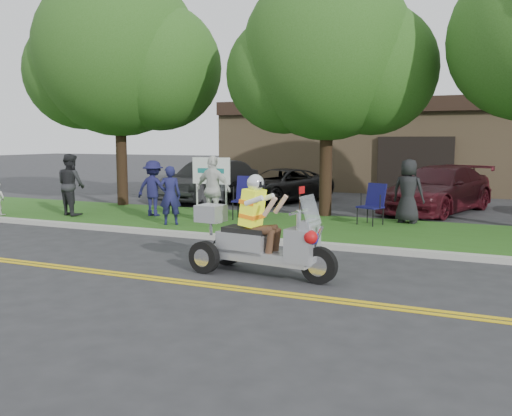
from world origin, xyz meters
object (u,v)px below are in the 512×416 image
at_px(lawn_chair_a, 373,201).
at_px(spectator_adult_right, 213,190).
at_px(spectator_adult_mid, 71,184).
at_px(parked_car_far_left, 215,178).
at_px(parked_car_right, 438,189).
at_px(lawn_chair_b, 246,195).
at_px(parked_car_mid, 280,185).
at_px(spectator_adult_left, 170,195).
at_px(trike_scooter, 257,240).
at_px(parked_car_left, 210,181).

distance_m(lawn_chair_a, spectator_adult_right, 4.16).
bearing_deg(lawn_chair_a, spectator_adult_mid, -144.28).
distance_m(spectator_adult_right, parked_car_far_left, 6.99).
bearing_deg(parked_car_right, spectator_adult_right, -113.67).
xyz_separation_m(lawn_chair_a, spectator_adult_mid, (-8.36, -1.80, 0.30)).
distance_m(spectator_adult_right, parked_car_right, 7.46).
xyz_separation_m(lawn_chair_b, parked_car_mid, (-0.90, 4.92, -0.16)).
height_order(lawn_chair_a, spectator_adult_mid, spectator_adult_mid).
xyz_separation_m(parked_car_mid, parked_car_right, (5.58, -0.63, 0.12)).
distance_m(spectator_adult_left, parked_car_far_left, 7.21).
relative_size(spectator_adult_mid, parked_car_right, 0.36).
bearing_deg(parked_car_right, lawn_chair_a, -88.05).
distance_m(lawn_chair_a, spectator_adult_left, 5.25).
xyz_separation_m(lawn_chair_a, parked_car_far_left, (-7.10, 4.67, 0.10)).
height_order(lawn_chair_a, spectator_adult_right, spectator_adult_right).
distance_m(trike_scooter, parked_car_left, 11.23).
distance_m(lawn_chair_b, spectator_adult_right, 1.24).
xyz_separation_m(lawn_chair_a, spectator_adult_right, (-3.86, -1.52, 0.29)).
xyz_separation_m(lawn_chair_a, parked_car_right, (1.24, 3.93, 0.03)).
distance_m(spectator_adult_mid, parked_car_far_left, 6.59).
distance_m(spectator_adult_left, parked_car_mid, 6.73).
distance_m(trike_scooter, parked_car_far_left, 12.12).
relative_size(parked_car_far_left, parked_car_mid, 1.08).
height_order(spectator_adult_mid, parked_car_left, spectator_adult_mid).
relative_size(lawn_chair_a, spectator_adult_mid, 0.59).
height_order(trike_scooter, lawn_chair_a, trike_scooter).
relative_size(lawn_chair_b, parked_car_mid, 0.27).
relative_size(lawn_chair_b, spectator_adult_mid, 0.66).
bearing_deg(spectator_adult_left, trike_scooter, 109.54).
relative_size(lawn_chair_a, spectator_adult_right, 0.60).
xyz_separation_m(spectator_adult_left, spectator_adult_right, (0.92, 0.63, 0.12)).
xyz_separation_m(lawn_chair_b, parked_car_left, (-3.38, 4.17, -0.01)).
height_order(lawn_chair_a, parked_car_far_left, parked_car_far_left).
height_order(trike_scooter, lawn_chair_b, trike_scooter).
xyz_separation_m(spectator_adult_mid, spectator_adult_right, (4.50, 0.28, -0.01)).
bearing_deg(parked_car_right, parked_car_left, -159.70).
bearing_deg(lawn_chair_a, parked_car_mid, 157.22).
xyz_separation_m(trike_scooter, lawn_chair_b, (-2.64, 5.31, 0.17)).
bearing_deg(parked_car_left, spectator_adult_mid, -100.21).
distance_m(spectator_adult_mid, spectator_adult_right, 4.51).
height_order(lawn_chair_b, parked_car_right, parked_car_right).
bearing_deg(trike_scooter, spectator_adult_mid, 159.47).
relative_size(parked_car_left, parked_car_mid, 1.05).
relative_size(spectator_adult_left, parked_car_left, 0.33).
distance_m(lawn_chair_b, parked_car_left, 5.37).
bearing_deg(parked_car_left, lawn_chair_b, -45.91).
relative_size(spectator_adult_left, parked_car_far_left, 0.32).
bearing_deg(parked_car_far_left, lawn_chair_b, -67.49).
distance_m(parked_car_left, parked_car_mid, 2.60).
bearing_deg(spectator_adult_right, trike_scooter, 132.52).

